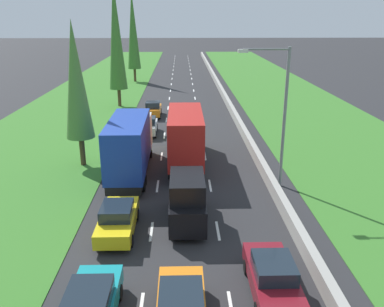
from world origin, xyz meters
The scene contains 17 objects.
ground_plane centered at (0.00, 60.00, 0.00)m, with size 300.00×300.00×0.00m, color #28282B.
grass_verge_left centered at (-12.65, 60.00, 0.02)m, with size 14.00×140.00×0.04m, color #387528.
grass_verge_right centered at (14.35, 60.00, 0.02)m, with size 14.00×140.00×0.04m, color #387528.
median_barrier centered at (5.70, 60.00, 0.42)m, with size 0.44×120.00×0.85m, color #9E9B93.
lane_markings centered at (0.00, 60.00, 0.01)m, with size 3.64×116.00×0.01m.
teal_sedan_left_lane centered at (-3.47, 14.21, 0.81)m, with size 1.82×4.50×1.64m.
black_van_centre_lane centered at (0.15, 21.92, 1.40)m, with size 1.96×4.90×2.82m.
yellow_sedan_left_lane centered at (-3.46, 20.91, 0.81)m, with size 1.82×4.50×1.64m.
blue_box_truck_left_lane centered at (-3.72, 29.27, 2.18)m, with size 2.46×9.40×4.18m.
red_box_truck_centre_lane centered at (0.16, 31.33, 2.18)m, with size 2.46×9.40×4.18m.
silver_hatchback_left_lane centered at (-3.34, 39.47, 0.84)m, with size 1.74×3.90×1.72m.
orange_hatchback_left_lane centered at (-3.27, 46.62, 0.84)m, with size 1.74×3.90×1.72m.
maroon_sedan_right_lane centered at (3.49, 15.81, 0.81)m, with size 1.82×4.50×1.64m.
poplar_tree_second centered at (-7.58, 31.22, 6.35)m, with size 2.06×2.06×10.60m.
poplar_tree_third centered at (-7.79, 52.20, 8.51)m, with size 2.17×2.17×14.91m.
poplar_tree_fourth centered at (-7.96, 71.96, 8.39)m, with size 2.17×2.17×14.68m.
street_light_mast centered at (6.05, 26.94, 5.23)m, with size 3.20×0.28×9.00m.
Camera 1 is at (-0.12, 1.98, 10.80)m, focal length 38.19 mm.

